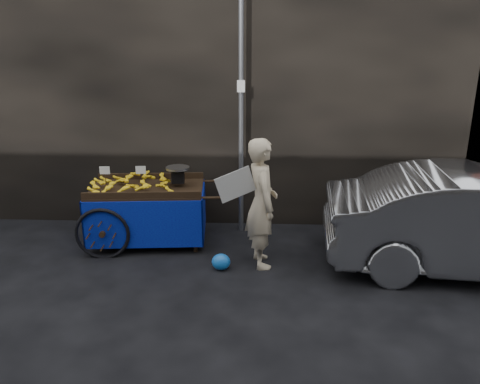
{
  "coord_description": "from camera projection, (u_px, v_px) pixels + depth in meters",
  "views": [
    {
      "loc": [
        0.62,
        -6.06,
        3.07
      ],
      "look_at": [
        0.32,
        0.5,
        0.94
      ],
      "focal_mm": 35.0,
      "sensor_mm": 36.0,
      "label": 1
    }
  ],
  "objects": [
    {
      "name": "ground",
      "position": [
        216.0,
        264.0,
        6.73
      ],
      "size": [
        80.0,
        80.0,
        0.0
      ],
      "primitive_type": "plane",
      "color": "black",
      "rests_on": "ground"
    },
    {
      "name": "plastic_bag",
      "position": [
        221.0,
        262.0,
        6.54
      ],
      "size": [
        0.26,
        0.21,
        0.24
      ],
      "primitive_type": "ellipsoid",
      "color": "blue",
      "rests_on": "ground"
    },
    {
      "name": "building_wall",
      "position": [
        249.0,
        74.0,
        8.41
      ],
      "size": [
        13.5,
        2.0,
        5.0
      ],
      "color": "black",
      "rests_on": "ground"
    },
    {
      "name": "banana_cart",
      "position": [
        144.0,
        193.0,
        7.27
      ],
      "size": [
        2.47,
        1.33,
        1.3
      ],
      "rotation": [
        0.0,
        0.0,
        0.09
      ],
      "color": "black",
      "rests_on": "ground"
    },
    {
      "name": "vendor",
      "position": [
        262.0,
        203.0,
        6.48
      ],
      "size": [
        0.92,
        0.75,
        1.84
      ],
      "rotation": [
        0.0,
        0.0,
        1.79
      ],
      "color": "beige",
      "rests_on": "ground"
    },
    {
      "name": "street_pole",
      "position": [
        241.0,
        112.0,
        7.33
      ],
      "size": [
        0.12,
        0.1,
        4.0
      ],
      "color": "slate",
      "rests_on": "ground"
    }
  ]
}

